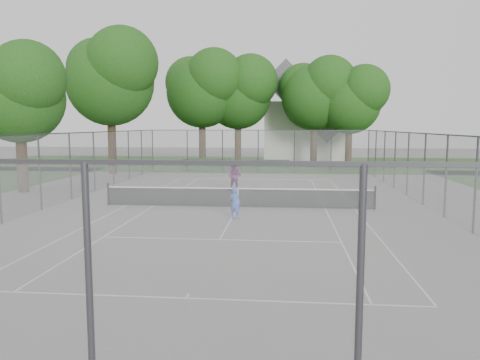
# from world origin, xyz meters

# --- Properties ---
(ground) EXTENTS (120.00, 120.00, 0.00)m
(ground) POSITION_xyz_m (0.00, 0.00, 0.00)
(ground) COLOR slate
(ground) RESTS_ON ground
(grass_far) EXTENTS (60.00, 20.00, 0.00)m
(grass_far) POSITION_xyz_m (0.00, 26.00, 0.00)
(grass_far) COLOR #224D16
(grass_far) RESTS_ON ground
(court_markings) EXTENTS (11.03, 23.83, 0.01)m
(court_markings) POSITION_xyz_m (0.00, 0.00, 0.01)
(court_markings) COLOR silver
(court_markings) RESTS_ON ground
(tennis_net) EXTENTS (12.87, 0.10, 1.10)m
(tennis_net) POSITION_xyz_m (0.00, 0.00, 0.51)
(tennis_net) COLOR black
(tennis_net) RESTS_ON ground
(perimeter_fence) EXTENTS (18.08, 34.08, 3.52)m
(perimeter_fence) POSITION_xyz_m (0.00, 0.00, 1.81)
(perimeter_fence) COLOR #38383D
(perimeter_fence) RESTS_ON ground
(tree_far_left) EXTENTS (7.59, 6.93, 10.91)m
(tree_far_left) POSITION_xyz_m (-5.49, 21.91, 7.50)
(tree_far_left) COLOR #311F12
(tree_far_left) RESTS_ON ground
(tree_far_midleft) EXTENTS (7.31, 6.67, 10.50)m
(tree_far_midleft) POSITION_xyz_m (-2.22, 23.10, 7.22)
(tree_far_midleft) COLOR #311F12
(tree_far_midleft) RESTS_ON ground
(tree_far_midright) EXTENTS (7.08, 6.46, 10.18)m
(tree_far_midright) POSITION_xyz_m (5.01, 22.35, 6.99)
(tree_far_midright) COLOR #311F12
(tree_far_midright) RESTS_ON ground
(tree_far_right) EXTENTS (6.44, 5.88, 9.25)m
(tree_far_right) POSITION_xyz_m (8.10, 21.55, 6.36)
(tree_far_right) COLOR #311F12
(tree_far_right) RESTS_ON ground
(tree_side_back) EXTENTS (8.00, 7.31, 11.51)m
(tree_side_back) POSITION_xyz_m (-11.66, 14.85, 7.91)
(tree_side_back) COLOR #311F12
(tree_side_back) RESTS_ON ground
(tree_side_front) EXTENTS (5.98, 5.46, 8.59)m
(tree_side_front) POSITION_xyz_m (-13.00, 3.92, 5.90)
(tree_side_front) COLOR #311F12
(tree_side_front) RESTS_ON ground
(hedge_left) EXTENTS (4.06, 1.22, 1.01)m
(hedge_left) POSITION_xyz_m (-4.52, 18.07, 0.51)
(hedge_left) COLOR #1C4115
(hedge_left) RESTS_ON ground
(hedge_mid) EXTENTS (3.03, 0.87, 0.95)m
(hedge_mid) POSITION_xyz_m (1.11, 17.95, 0.48)
(hedge_mid) COLOR #1C4115
(hedge_mid) RESTS_ON ground
(hedge_right) EXTENTS (2.56, 0.94, 0.77)m
(hedge_right) POSITION_xyz_m (7.28, 18.40, 0.38)
(hedge_right) COLOR #1C4115
(hedge_right) RESTS_ON ground
(house) EXTENTS (8.39, 6.51, 10.45)m
(house) POSITION_xyz_m (4.32, 28.51, 4.21)
(house) COLOR silver
(house) RESTS_ON ground
(girl_player) EXTENTS (0.57, 0.47, 1.34)m
(girl_player) POSITION_xyz_m (0.15, -2.74, 0.67)
(girl_player) COLOR blue
(girl_player) RESTS_ON ground
(woman_player) EXTENTS (1.05, 0.92, 1.83)m
(woman_player) POSITION_xyz_m (-0.76, 5.47, 0.91)
(woman_player) COLOR #64215D
(woman_player) RESTS_ON ground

